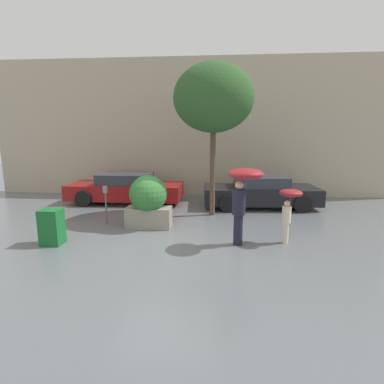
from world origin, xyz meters
TOP-DOWN VIEW (x-y plane):
  - ground_plane at (0.00, 0.00)m, footprint 40.00×40.00m
  - building_facade at (0.00, 6.50)m, footprint 18.00×0.30m
  - planter_box at (-0.78, 1.40)m, footprint 1.32×1.10m
  - person_adult at (1.86, 0.13)m, footprint 0.85×0.85m
  - person_child at (3.04, 0.41)m, footprint 0.57×0.57m
  - parked_car_near at (-2.46, 4.63)m, footprint 4.52×1.97m
  - parked_car_far at (2.89, 4.33)m, footprint 4.35×2.16m
  - street_tree at (1.08, 2.96)m, footprint 2.60×2.60m
  - parking_meter at (-2.15, 1.59)m, footprint 0.14×0.14m
  - newspaper_box at (-2.88, -0.21)m, footprint 0.50×0.44m

SIDE VIEW (x-z plane):
  - ground_plane at x=0.00m, z-range 0.00..0.00m
  - newspaper_box at x=-2.88m, z-range 0.00..0.90m
  - parked_car_far at x=2.89m, z-range -0.03..1.16m
  - parked_car_near at x=-2.46m, z-range -0.03..1.16m
  - planter_box at x=-0.78m, z-range 0.04..1.61m
  - parking_meter at x=-2.15m, z-range 0.26..1.45m
  - person_child at x=3.04m, z-range 0.34..1.72m
  - person_adult at x=1.86m, z-range 0.49..2.42m
  - building_facade at x=0.00m, z-range 0.00..6.00m
  - street_tree at x=1.08m, z-range 1.37..6.36m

